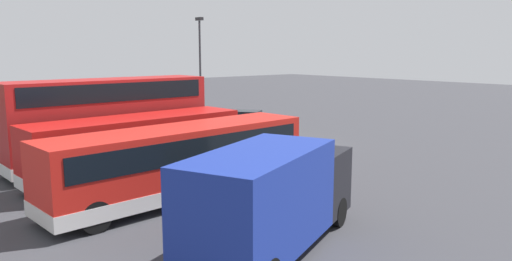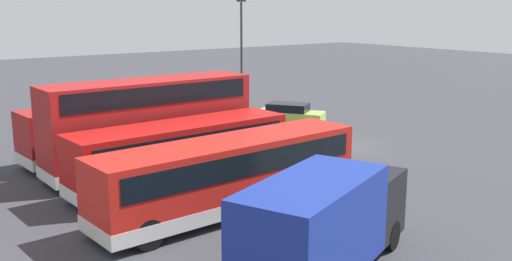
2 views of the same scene
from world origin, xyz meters
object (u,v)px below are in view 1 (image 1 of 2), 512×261
Objects in this scene: bus_single_deck_second at (138,145)px; box_truck_blue at (272,196)px; car_hatchback_silver at (244,120)px; waste_bin_yellow at (279,143)px; bus_single_deck_near_end at (182,160)px; bus_single_deck_fourth at (93,126)px; lamp_post_tall at (200,64)px; bus_double_decker_third at (109,120)px.

box_truck_blue reaches higher than bus_single_deck_second.
waste_bin_yellow is (-7.81, 3.66, -0.23)m from car_hatchback_silver.
waste_bin_yellow is at bearing -65.05° from bus_single_deck_near_end.
bus_single_deck_near_end is 2.41× the size of car_hatchback_silver.
bus_single_deck_second is at bearing 174.49° from bus_single_deck_fourth.
lamp_post_tall reaches higher than bus_single_deck_near_end.
bus_single_deck_near_end is 10.87m from bus_single_deck_fourth.
bus_single_deck_near_end is 7.29m from bus_double_decker_third.
lamp_post_tall is (7.99, -11.10, 2.50)m from bus_double_decker_third.
bus_single_deck_second is 1.31× the size of box_truck_blue.
box_truck_blue is at bearing 175.28° from bus_single_deck_second.
box_truck_blue is at bearing 174.96° from bus_single_deck_fourth.
bus_double_decker_third reaches higher than bus_single_deck_second.
waste_bin_yellow is at bearing 154.90° from car_hatchback_silver.
box_truck_blue is 14.90m from waste_bin_yellow.
car_hatchback_silver is at bearing -68.96° from bus_double_decker_third.
bus_double_decker_third is 3.74m from bus_single_deck_fourth.
lamp_post_tall is (2.95, 1.99, 4.25)m from car_hatchback_silver.
car_hatchback_silver is (5.04, -13.09, -1.75)m from bus_double_decker_third.
bus_double_decker_third is (7.24, -0.17, 0.82)m from bus_single_deck_near_end.
bus_single_deck_near_end is 1.36× the size of lamp_post_tall.
lamp_post_tall is at bearing -36.50° from bus_single_deck_near_end.
lamp_post_tall is at bearing -67.34° from bus_single_deck_fourth.
bus_double_decker_third is 10.03m from waste_bin_yellow.
lamp_post_tall reaches higher than bus_single_deck_fourth.
bus_single_deck_near_end reaches higher than waste_bin_yellow.
bus_single_deck_second reaches higher than waste_bin_yellow.
car_hatchback_silver is at bearing -37.17° from box_truck_blue.
waste_bin_yellow is (-6.38, -8.84, -1.15)m from bus_single_deck_fourth.
bus_single_deck_second is 1.22× the size of lamp_post_tall.
car_hatchback_silver is (8.28, -13.16, -0.92)m from bus_single_deck_second.
box_truck_blue is (-10.19, 0.84, 0.09)m from bus_single_deck_second.
bus_single_deck_fourth is at bearing -5.51° from bus_single_deck_second.
lamp_post_tall is at bearing -44.85° from bus_single_deck_second.
bus_double_decker_third is at bearing 170.63° from bus_single_deck_fourth.
lamp_post_tall is (21.42, -12.01, 3.24)m from box_truck_blue.
car_hatchback_silver is 0.56× the size of lamp_post_tall.
box_truck_blue is (-17.03, 1.50, 0.08)m from bus_single_deck_fourth.
bus_single_deck_near_end is at bearing 178.68° from bus_double_decker_third.
bus_single_deck_near_end is at bearing 143.50° from lamp_post_tall.
bus_single_deck_second is 10.23m from box_truck_blue.
bus_single_deck_second reaches higher than car_hatchback_silver.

